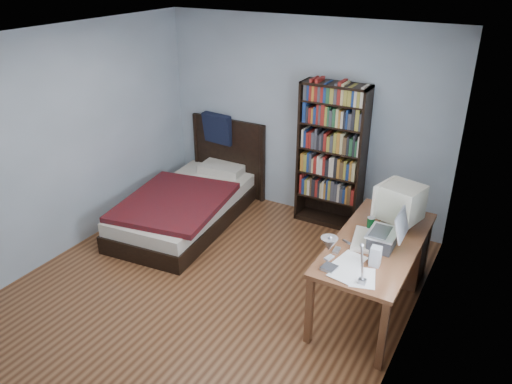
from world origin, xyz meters
The scene contains 14 objects.
room centered at (0.03, 0.00, 1.25)m, with size 4.20×4.24×2.50m.
desk centered at (1.50, 1.02, 0.42)m, with size 0.75×1.64×0.73m.
crt_monitor centered at (1.57, 0.96, 0.97)m, with size 0.46×0.42×0.43m.
laptop centered at (1.59, 0.47, 0.84)m, with size 0.32×0.33×0.40m.
desk_lamp centered at (1.47, -0.51, 1.23)m, with size 0.24×0.53×0.62m.
keyboard centered at (1.38, 0.50, 0.75)m, with size 0.17×0.43×0.03m, color beige.
speaker centered at (1.60, 0.17, 0.82)m, with size 0.09×0.09×0.18m, color #9A9A9D.
soda_can centered at (1.38, 0.73, 0.80)m, with size 0.07×0.07×0.13m, color #063318.
mouse centered at (1.47, 0.82, 0.75)m, with size 0.06×0.10×0.03m, color silver.
phone_silver centered at (1.24, 0.21, 0.74)m, with size 0.05×0.10×0.02m, color silver.
phone_grey centered at (1.23, 0.07, 0.74)m, with size 0.05×0.09×0.02m, color #9A9A9D.
external_drive centered at (1.29, -0.08, 0.74)m, with size 0.12×0.12×0.02m, color #9A9A9D.
bookshelf centered at (0.49, 1.94, 0.90)m, with size 0.81×0.30×1.80m.
bed centered at (-1.08, 1.12, 0.25)m, with size 1.37×2.28×1.16m.
Camera 1 is at (2.48, -3.45, 3.15)m, focal length 35.00 mm.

